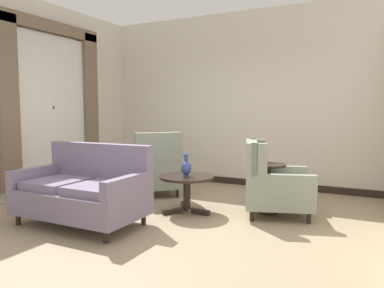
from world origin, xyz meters
name	(u,v)px	position (x,y,z in m)	size (l,w,h in m)	color
ground	(164,220)	(0.00, 0.00, 0.00)	(7.58, 7.58, 0.00)	#9E896B
wall_back	(237,99)	(0.00, 2.66, 1.62)	(5.58, 0.08, 3.24)	silver
wall_left	(57,99)	(-2.71, 0.80, 1.62)	(0.08, 3.72, 3.24)	silver
baseboard_back	(235,181)	(0.00, 2.60, 0.06)	(5.42, 0.03, 0.12)	black
window_with_curtains	(53,98)	(-2.61, 0.63, 1.62)	(0.12, 2.09, 2.75)	silver
coffee_table	(187,184)	(0.08, 0.47, 0.40)	(0.76, 0.76, 0.51)	black
porcelain_vase	(186,167)	(0.10, 0.42, 0.64)	(0.15, 0.15, 0.31)	#384C93
settee	(84,191)	(-0.81, -0.58, 0.41)	(1.58, 0.88, 0.98)	slate
armchair_near_sideboard	(272,184)	(1.17, 0.88, 0.42)	(1.08, 1.05, 1.00)	gray
armchair_foreground_right	(156,169)	(-0.84, 1.13, 0.45)	(1.11, 1.11, 1.06)	gray
side_table	(269,184)	(1.10, 0.96, 0.41)	(0.46, 0.46, 0.68)	black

